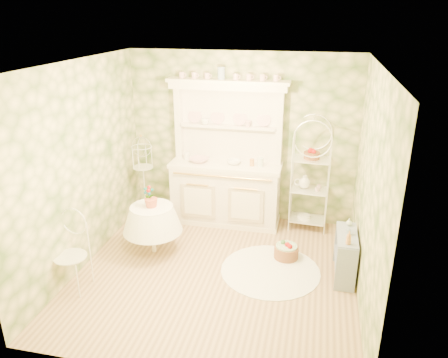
% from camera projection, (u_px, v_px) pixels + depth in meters
% --- Properties ---
extents(floor, '(3.60, 3.60, 0.00)m').
position_uv_depth(floor, '(216.00, 273.00, 5.79)').
color(floor, tan).
rests_on(floor, ground).
extents(ceiling, '(3.60, 3.60, 0.00)m').
position_uv_depth(ceiling, '(214.00, 64.00, 4.81)').
color(ceiling, white).
rests_on(ceiling, floor).
extents(wall_left, '(3.60, 3.60, 0.00)m').
position_uv_depth(wall_left, '(81.00, 167.00, 5.67)').
color(wall_left, beige).
rests_on(wall_left, floor).
extents(wall_right, '(3.60, 3.60, 0.00)m').
position_uv_depth(wall_right, '(369.00, 191.00, 4.94)').
color(wall_right, beige).
rests_on(wall_right, floor).
extents(wall_back, '(3.60, 3.60, 0.00)m').
position_uv_depth(wall_back, '(242.00, 138.00, 6.94)').
color(wall_back, beige).
rests_on(wall_back, floor).
extents(wall_front, '(3.60, 3.60, 0.00)m').
position_uv_depth(wall_front, '(165.00, 254.00, 3.66)').
color(wall_front, beige).
rests_on(wall_front, floor).
extents(kitchen_dresser, '(1.87, 0.61, 2.29)m').
position_uv_depth(kitchen_dresser, '(226.00, 155.00, 6.80)').
color(kitchen_dresser, white).
rests_on(kitchen_dresser, floor).
extents(bakers_rack, '(0.58, 0.43, 1.76)m').
position_uv_depth(bakers_rack, '(310.00, 176.00, 6.70)').
color(bakers_rack, white).
rests_on(bakers_rack, floor).
extents(side_shelf, '(0.33, 0.70, 0.58)m').
position_uv_depth(side_shelf, '(345.00, 256.00, 5.63)').
color(side_shelf, '#8792AE').
rests_on(side_shelf, floor).
extents(round_table, '(0.57, 0.57, 0.61)m').
position_uv_depth(round_table, '(153.00, 233.00, 6.20)').
color(round_table, white).
rests_on(round_table, floor).
extents(cafe_chair, '(0.49, 0.49, 0.99)m').
position_uv_depth(cafe_chair, '(70.00, 253.00, 5.30)').
color(cafe_chair, white).
rests_on(cafe_chair, floor).
extents(birdcage_stand, '(0.37, 0.37, 1.43)m').
position_uv_depth(birdcage_stand, '(144.00, 178.00, 7.05)').
color(birdcage_stand, white).
rests_on(birdcage_stand, floor).
extents(floor_basket, '(0.37, 0.37, 0.24)m').
position_uv_depth(floor_basket, '(286.00, 251.00, 6.10)').
color(floor_basket, brown).
rests_on(floor_basket, floor).
extents(lace_rug, '(1.57, 1.57, 0.01)m').
position_uv_depth(lace_rug, '(270.00, 270.00, 5.84)').
color(lace_rug, white).
rests_on(lace_rug, floor).
extents(bowl_floral, '(0.37, 0.37, 0.07)m').
position_uv_depth(bowl_floral, '(199.00, 162.00, 6.91)').
color(bowl_floral, white).
rests_on(bowl_floral, kitchen_dresser).
extents(bowl_white, '(0.26, 0.26, 0.07)m').
position_uv_depth(bowl_white, '(234.00, 164.00, 6.81)').
color(bowl_white, white).
rests_on(bowl_white, kitchen_dresser).
extents(cup_left, '(0.16, 0.16, 0.10)m').
position_uv_depth(cup_left, '(205.00, 123.00, 6.83)').
color(cup_left, white).
rests_on(cup_left, kitchen_dresser).
extents(cup_right, '(0.12, 0.12, 0.09)m').
position_uv_depth(cup_right, '(248.00, 125.00, 6.71)').
color(cup_right, white).
rests_on(cup_right, kitchen_dresser).
extents(potted_geranium, '(0.16, 0.11, 0.29)m').
position_uv_depth(potted_geranium, '(149.00, 197.00, 6.02)').
color(potted_geranium, '#3F7238').
rests_on(potted_geranium, round_table).
extents(bottle_amber, '(0.08, 0.08, 0.17)m').
position_uv_depth(bottle_amber, '(349.00, 239.00, 5.25)').
color(bottle_amber, '#BA7C3B').
rests_on(bottle_amber, side_shelf).
extents(bottle_blue, '(0.06, 0.06, 0.11)m').
position_uv_depth(bottle_blue, '(349.00, 232.00, 5.49)').
color(bottle_blue, '#8AA2C0').
rests_on(bottle_blue, side_shelf).
extents(bottle_glass, '(0.08, 0.08, 0.10)m').
position_uv_depth(bottle_glass, '(349.00, 223.00, 5.73)').
color(bottle_glass, silver).
rests_on(bottle_glass, side_shelf).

